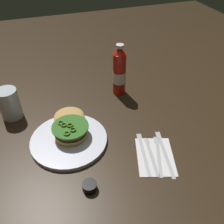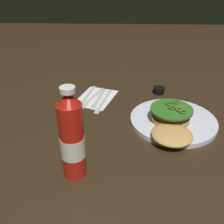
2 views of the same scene
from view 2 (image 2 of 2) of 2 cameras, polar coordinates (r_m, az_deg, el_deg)
The scene contains 10 objects.
ground_plane at distance 0.91m, azimuth 12.07°, elevation -1.03°, with size 3.00×3.00×0.00m, color #322315.
dinner_plate at distance 0.88m, azimuth 13.28°, elevation -1.85°, with size 0.28×0.28×0.02m, color white.
burger_sandwich at distance 0.82m, azimuth 13.01°, elevation -2.05°, with size 0.22×0.14×0.05m.
ketchup_bottle at distance 0.61m, azimuth -8.78°, elevation -5.73°, with size 0.06×0.06×0.24m.
condiment_cup at distance 1.06m, azimuth 10.26°, elevation 4.73°, with size 0.05×0.05×0.03m, color black.
napkin at distance 1.01m, azimuth -3.54°, elevation 3.18°, with size 0.17×0.13×0.00m, color white.
steak_knife at distance 1.00m, azimuth -5.99°, elevation 2.99°, with size 0.22×0.06×0.00m.
fork_utensil at distance 1.00m, azimuth -4.69°, elevation 3.01°, with size 0.18×0.09×0.00m.
spoon_utensil at distance 0.98m, azimuth -3.35°, elevation 2.51°, with size 0.18×0.05×0.00m.
butter_knife at distance 0.98m, azimuth -1.99°, elevation 2.34°, with size 0.20×0.06×0.00m.
Camera 2 is at (0.76, -0.16, 0.46)m, focal length 41.56 mm.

